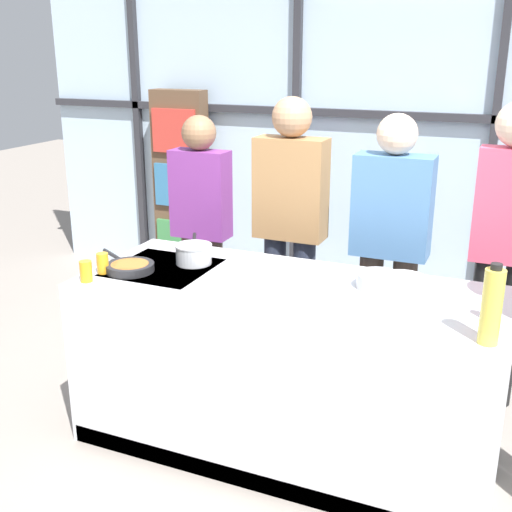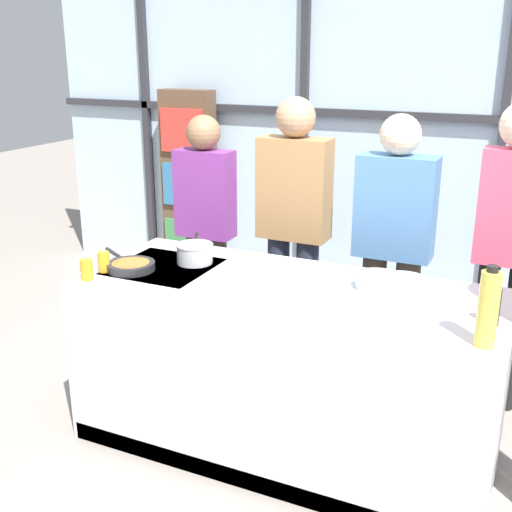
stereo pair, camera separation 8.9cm
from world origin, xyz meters
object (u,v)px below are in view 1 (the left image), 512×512
(spectator_center_right, at_px, (390,238))
(juice_glass_far, at_px, (103,263))
(frying_pan, at_px, (129,267))
(pepper_grinder, at_px, (496,303))
(spectator_center_left, at_px, (290,218))
(white_plate, at_px, (404,278))
(oil_bottle, at_px, (492,306))
(spectator_far_left, at_px, (201,219))
(juice_glass_near, at_px, (86,271))
(saucepan, at_px, (194,253))
(mixing_bowl, at_px, (379,280))
(spectator_far_right, at_px, (506,232))

(spectator_center_right, height_order, juice_glass_far, spectator_center_right)
(frying_pan, xyz_separation_m, pepper_grinder, (1.83, 0.06, 0.07))
(spectator_center_left, bearing_deg, frying_pan, 61.92)
(white_plate, relative_size, juice_glass_far, 2.17)
(oil_bottle, bearing_deg, pepper_grinder, 87.51)
(spectator_far_left, xyz_separation_m, juice_glass_far, (-0.01, -1.09, 0.02))
(spectator_center_right, relative_size, juice_glass_near, 15.43)
(spectator_far_left, height_order, saucepan, spectator_far_left)
(spectator_center_left, relative_size, oil_bottle, 5.18)
(frying_pan, bearing_deg, juice_glass_near, -116.09)
(mixing_bowl, height_order, pepper_grinder, pepper_grinder)
(spectator_far_left, xyz_separation_m, oil_bottle, (1.93, -1.17, 0.13))
(spectator_center_right, height_order, juice_glass_near, spectator_center_right)
(spectator_center_left, distance_m, pepper_grinder, 1.60)
(spectator_far_right, xyz_separation_m, pepper_grinder, (0.02, -0.94, -0.07))
(oil_bottle, height_order, pepper_grinder, oil_bottle)
(juice_glass_near, bearing_deg, spectator_far_right, 32.56)
(oil_bottle, xyz_separation_m, pepper_grinder, (0.01, 0.23, -0.07))
(spectator_center_right, xyz_separation_m, frying_pan, (-1.18, -1.01, -0.03))
(spectator_center_left, bearing_deg, saucepan, 69.53)
(spectator_center_left, xyz_separation_m, frying_pan, (-0.54, -1.01, -0.08))
(juice_glass_near, bearing_deg, white_plate, 24.38)
(spectator_center_right, relative_size, white_plate, 7.10)
(spectator_center_left, height_order, saucepan, spectator_center_left)
(spectator_far_left, bearing_deg, spectator_far_right, -180.00)
(white_plate, relative_size, mixing_bowl, 1.07)
(spectator_center_right, bearing_deg, saucepan, 39.43)
(white_plate, height_order, pepper_grinder, pepper_grinder)
(mixing_bowl, bearing_deg, spectator_center_left, 135.33)
(oil_bottle, xyz_separation_m, juice_glass_far, (-1.93, 0.08, -0.11))
(saucepan, xyz_separation_m, pepper_grinder, (1.58, -0.18, 0.03))
(spectator_center_right, relative_size, pepper_grinder, 8.55)
(spectator_far_left, distance_m, oil_bottle, 2.26)
(frying_pan, relative_size, saucepan, 1.20)
(spectator_center_right, relative_size, spectator_far_right, 0.95)
(frying_pan, bearing_deg, spectator_center_right, 40.55)
(pepper_grinder, bearing_deg, juice_glass_near, -171.62)
(spectator_far_left, height_order, frying_pan, spectator_far_left)
(spectator_far_left, distance_m, frying_pan, 1.01)
(spectator_far_left, height_order, pepper_grinder, spectator_far_left)
(mixing_bowl, bearing_deg, spectator_far_right, 53.69)
(spectator_center_left, bearing_deg, pepper_grinder, 143.94)
(spectator_far_left, relative_size, juice_glass_far, 14.87)
(oil_bottle, height_order, juice_glass_near, oil_bottle)
(pepper_grinder, height_order, juice_glass_far, pepper_grinder)
(spectator_far_right, relative_size, white_plate, 7.48)
(saucepan, distance_m, mixing_bowl, 1.03)
(spectator_far_right, bearing_deg, mixing_bowl, 53.69)
(spectator_far_right, relative_size, juice_glass_near, 16.26)
(saucepan, xyz_separation_m, oil_bottle, (1.57, -0.42, 0.10))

